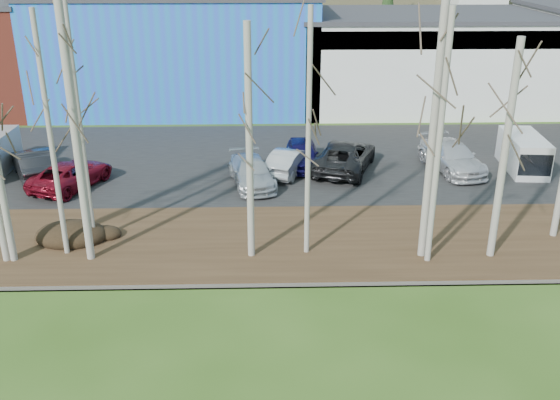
{
  "coord_description": "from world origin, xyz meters",
  "views": [
    {
      "loc": [
        0.17,
        -8.75,
        11.51
      ],
      "look_at": [
        0.74,
        13.11,
        2.5
      ],
      "focal_mm": 40.0,
      "sensor_mm": 36.0,
      "label": 1
    }
  ],
  "objects_px": {
    "car_1": "(34,164)",
    "car_7": "(452,157)",
    "car_6": "(345,156)",
    "car_5": "(290,161)",
    "car_2": "(71,174)",
    "van_white": "(524,154)",
    "car_3": "(252,172)",
    "car_4": "(302,154)"
  },
  "relations": [
    {
      "from": "car_1",
      "to": "car_7",
      "type": "xyz_separation_m",
      "value": [
        22.07,
        0.7,
        -0.03
      ]
    },
    {
      "from": "car_6",
      "to": "car_5",
      "type": "bearing_deg",
      "value": 27.44
    },
    {
      "from": "car_2",
      "to": "van_white",
      "type": "xyz_separation_m",
      "value": [
        23.67,
        1.93,
        0.26
      ]
    },
    {
      "from": "car_5",
      "to": "car_2",
      "type": "bearing_deg",
      "value": 32.94
    },
    {
      "from": "car_2",
      "to": "car_5",
      "type": "height_order",
      "value": "car_5"
    },
    {
      "from": "car_2",
      "to": "car_3",
      "type": "distance_m",
      "value": 9.04
    },
    {
      "from": "car_6",
      "to": "van_white",
      "type": "xyz_separation_m",
      "value": [
        9.64,
        -0.26,
        0.14
      ]
    },
    {
      "from": "car_3",
      "to": "van_white",
      "type": "xyz_separation_m",
      "value": [
        14.63,
        1.82,
        0.25
      ]
    },
    {
      "from": "car_1",
      "to": "car_6",
      "type": "height_order",
      "value": "car_1"
    },
    {
      "from": "car_2",
      "to": "van_white",
      "type": "height_order",
      "value": "van_white"
    },
    {
      "from": "car_1",
      "to": "car_3",
      "type": "xyz_separation_m",
      "value": [
        11.32,
        -1.22,
        -0.12
      ]
    },
    {
      "from": "car_7",
      "to": "van_white",
      "type": "xyz_separation_m",
      "value": [
        3.89,
        -0.09,
        0.17
      ]
    },
    {
      "from": "car_4",
      "to": "car_2",
      "type": "bearing_deg",
      "value": -165.16
    },
    {
      "from": "car_6",
      "to": "van_white",
      "type": "relative_size",
      "value": 1.29
    },
    {
      "from": "car_1",
      "to": "car_6",
      "type": "relative_size",
      "value": 0.85
    },
    {
      "from": "car_2",
      "to": "car_1",
      "type": "bearing_deg",
      "value": -7.33
    },
    {
      "from": "car_3",
      "to": "car_1",
      "type": "bearing_deg",
      "value": 161.94
    },
    {
      "from": "car_1",
      "to": "car_2",
      "type": "bearing_deg",
      "value": 122.51
    },
    {
      "from": "car_7",
      "to": "van_white",
      "type": "bearing_deg",
      "value": -12.65
    },
    {
      "from": "car_1",
      "to": "car_6",
      "type": "bearing_deg",
      "value": 155.69
    },
    {
      "from": "car_6",
      "to": "van_white",
      "type": "distance_m",
      "value": 9.65
    },
    {
      "from": "car_5",
      "to": "van_white",
      "type": "height_order",
      "value": "van_white"
    },
    {
      "from": "car_6",
      "to": "car_7",
      "type": "bearing_deg",
      "value": -162.51
    },
    {
      "from": "car_6",
      "to": "car_7",
      "type": "height_order",
      "value": "car_6"
    },
    {
      "from": "car_7",
      "to": "car_6",
      "type": "bearing_deg",
      "value": 167.04
    },
    {
      "from": "car_7",
      "to": "van_white",
      "type": "relative_size",
      "value": 1.19
    },
    {
      "from": "van_white",
      "to": "car_1",
      "type": "bearing_deg",
      "value": -173.39
    },
    {
      "from": "car_5",
      "to": "car_7",
      "type": "relative_size",
      "value": 0.79
    },
    {
      "from": "car_2",
      "to": "car_6",
      "type": "xyz_separation_m",
      "value": [
        14.03,
        2.19,
        0.12
      ]
    },
    {
      "from": "car_1",
      "to": "car_6",
      "type": "distance_m",
      "value": 16.34
    },
    {
      "from": "car_3",
      "to": "car_7",
      "type": "bearing_deg",
      "value": -1.8
    },
    {
      "from": "car_4",
      "to": "car_7",
      "type": "distance_m",
      "value": 8.07
    },
    {
      "from": "car_1",
      "to": "car_3",
      "type": "relative_size",
      "value": 1.04
    },
    {
      "from": "car_1",
      "to": "car_5",
      "type": "distance_m",
      "value": 13.34
    },
    {
      "from": "car_6",
      "to": "car_7",
      "type": "xyz_separation_m",
      "value": [
        5.75,
        -0.17,
        -0.03
      ]
    },
    {
      "from": "car_1",
      "to": "car_2",
      "type": "height_order",
      "value": "car_1"
    },
    {
      "from": "car_3",
      "to": "car_2",
      "type": "bearing_deg",
      "value": 168.78
    },
    {
      "from": "car_1",
      "to": "car_7",
      "type": "bearing_deg",
      "value": 154.47
    },
    {
      "from": "car_1",
      "to": "car_4",
      "type": "xyz_separation_m",
      "value": [
        14.04,
        1.47,
        -0.06
      ]
    },
    {
      "from": "car_4",
      "to": "car_5",
      "type": "distance_m",
      "value": 1.26
    },
    {
      "from": "car_4",
      "to": "car_6",
      "type": "relative_size",
      "value": 0.76
    },
    {
      "from": "car_5",
      "to": "car_7",
      "type": "bearing_deg",
      "value": -154.36
    }
  ]
}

